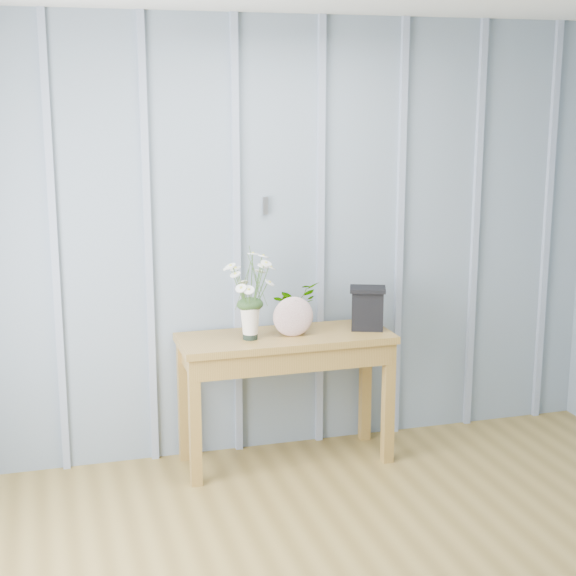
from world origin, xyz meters
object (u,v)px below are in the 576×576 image
object	(u,v)px
sideboard	(286,355)
felt_disc_vessel	(293,317)
daisy_vase	(250,282)
carved_box	(367,308)

from	to	relation	value
sideboard	felt_disc_vessel	world-z (taller)	felt_disc_vessel
daisy_vase	felt_disc_vessel	bearing A→B (deg)	-3.17
sideboard	carved_box	bearing A→B (deg)	-1.12
daisy_vase	carved_box	world-z (taller)	daisy_vase
sideboard	carved_box	world-z (taller)	carved_box
daisy_vase	carved_box	bearing A→B (deg)	1.46
sideboard	carved_box	size ratio (longest dim) A/B	4.89
sideboard	felt_disc_vessel	bearing A→B (deg)	-51.28
felt_disc_vessel	carved_box	xyz separation A→B (m)	(0.45, 0.03, 0.01)
felt_disc_vessel	carved_box	size ratio (longest dim) A/B	0.92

